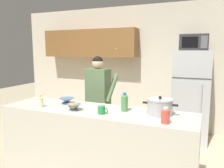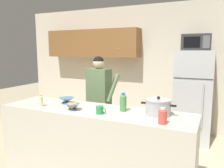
{
  "view_description": "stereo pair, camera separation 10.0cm",
  "coord_description": "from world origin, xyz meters",
  "px_view_note": "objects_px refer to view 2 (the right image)",
  "views": [
    {
      "loc": [
        1.28,
        -2.45,
        1.66
      ],
      "look_at": [
        0.0,
        0.55,
        1.17
      ],
      "focal_mm": 36.0,
      "sensor_mm": 36.0,
      "label": 1
    },
    {
      "loc": [
        1.38,
        -2.41,
        1.66
      ],
      "look_at": [
        0.0,
        0.55,
        1.17
      ],
      "focal_mm": 36.0,
      "sensor_mm": 36.0,
      "label": 2
    }
  ],
  "objects_px": {
    "person_near_pot": "(99,92)",
    "cooking_pot": "(158,107)",
    "coffee_mug": "(100,110)",
    "bottle_far_corner": "(163,116)",
    "empty_bowl": "(67,100)",
    "microwave": "(196,42)",
    "refrigerator": "(194,96)",
    "bread_bowl": "(73,106)",
    "bottle_near_edge": "(41,101)",
    "bottle_mid_counter": "(123,102)"
  },
  "relations": [
    {
      "from": "cooking_pot",
      "to": "coffee_mug",
      "type": "height_order",
      "value": "cooking_pot"
    },
    {
      "from": "refrigerator",
      "to": "bottle_mid_counter",
      "type": "distance_m",
      "value": 1.9
    },
    {
      "from": "cooking_pot",
      "to": "empty_bowl",
      "type": "distance_m",
      "value": 1.31
    },
    {
      "from": "bread_bowl",
      "to": "bottle_near_edge",
      "type": "bearing_deg",
      "value": -177.61
    },
    {
      "from": "microwave",
      "to": "bottle_near_edge",
      "type": "height_order",
      "value": "microwave"
    },
    {
      "from": "cooking_pot",
      "to": "microwave",
      "type": "bearing_deg",
      "value": 82.21
    },
    {
      "from": "bottle_near_edge",
      "to": "bottle_mid_counter",
      "type": "xyz_separation_m",
      "value": [
        1.09,
        0.24,
        0.04
      ]
    },
    {
      "from": "microwave",
      "to": "bottle_far_corner",
      "type": "relative_size",
      "value": 2.84
    },
    {
      "from": "microwave",
      "to": "refrigerator",
      "type": "bearing_deg",
      "value": 90.07
    },
    {
      "from": "microwave",
      "to": "bread_bowl",
      "type": "bearing_deg",
      "value": -122.56
    },
    {
      "from": "cooking_pot",
      "to": "bottle_mid_counter",
      "type": "bearing_deg",
      "value": -177.88
    },
    {
      "from": "person_near_pot",
      "to": "bottle_mid_counter",
      "type": "bearing_deg",
      "value": -45.64
    },
    {
      "from": "coffee_mug",
      "to": "bottle_far_corner",
      "type": "relative_size",
      "value": 0.77
    },
    {
      "from": "coffee_mug",
      "to": "bottle_far_corner",
      "type": "xyz_separation_m",
      "value": [
        0.75,
        -0.05,
        0.04
      ]
    },
    {
      "from": "person_near_pot",
      "to": "refrigerator",
      "type": "bearing_deg",
      "value": 35.9
    },
    {
      "from": "bottle_far_corner",
      "to": "bottle_mid_counter",
      "type": "bearing_deg",
      "value": 153.07
    },
    {
      "from": "bottle_far_corner",
      "to": "bread_bowl",
      "type": "bearing_deg",
      "value": 177.16
    },
    {
      "from": "microwave",
      "to": "person_near_pot",
      "type": "bearing_deg",
      "value": -144.69
    },
    {
      "from": "refrigerator",
      "to": "cooking_pot",
      "type": "xyz_separation_m",
      "value": [
        -0.24,
        -1.76,
        0.18
      ]
    },
    {
      "from": "refrigerator",
      "to": "cooking_pot",
      "type": "bearing_deg",
      "value": -97.69
    },
    {
      "from": "microwave",
      "to": "bottle_mid_counter",
      "type": "bearing_deg",
      "value": -110.88
    },
    {
      "from": "cooking_pot",
      "to": "coffee_mug",
      "type": "distance_m",
      "value": 0.68
    },
    {
      "from": "bottle_mid_counter",
      "to": "refrigerator",
      "type": "bearing_deg",
      "value": 69.36
    },
    {
      "from": "person_near_pot",
      "to": "bottle_mid_counter",
      "type": "xyz_separation_m",
      "value": [
        0.74,
        -0.75,
        0.06
      ]
    },
    {
      "from": "bottle_near_edge",
      "to": "bottle_mid_counter",
      "type": "bearing_deg",
      "value": 12.54
    },
    {
      "from": "microwave",
      "to": "coffee_mug",
      "type": "bearing_deg",
      "value": -113.8
    },
    {
      "from": "person_near_pot",
      "to": "bottle_near_edge",
      "type": "bearing_deg",
      "value": -109.27
    },
    {
      "from": "bread_bowl",
      "to": "empty_bowl",
      "type": "relative_size",
      "value": 0.85
    },
    {
      "from": "bread_bowl",
      "to": "coffee_mug",
      "type": "bearing_deg",
      "value": -0.41
    },
    {
      "from": "cooking_pot",
      "to": "bottle_near_edge",
      "type": "height_order",
      "value": "cooking_pot"
    },
    {
      "from": "bread_bowl",
      "to": "bottle_mid_counter",
      "type": "relative_size",
      "value": 0.8
    },
    {
      "from": "refrigerator",
      "to": "empty_bowl",
      "type": "xyz_separation_m",
      "value": [
        -1.54,
        -1.73,
        0.14
      ]
    },
    {
      "from": "person_near_pot",
      "to": "coffee_mug",
      "type": "relative_size",
      "value": 11.95
    },
    {
      "from": "coffee_mug",
      "to": "bottle_near_edge",
      "type": "xyz_separation_m",
      "value": [
        -0.88,
        -0.02,
        0.03
      ]
    },
    {
      "from": "refrigerator",
      "to": "bottle_far_corner",
      "type": "relative_size",
      "value": 9.8
    },
    {
      "from": "bottle_near_edge",
      "to": "bottle_mid_counter",
      "type": "height_order",
      "value": "bottle_mid_counter"
    },
    {
      "from": "microwave",
      "to": "bottle_near_edge",
      "type": "relative_size",
      "value": 3.08
    },
    {
      "from": "coffee_mug",
      "to": "bread_bowl",
      "type": "distance_m",
      "value": 0.39
    },
    {
      "from": "cooking_pot",
      "to": "empty_bowl",
      "type": "height_order",
      "value": "cooking_pot"
    },
    {
      "from": "refrigerator",
      "to": "person_near_pot",
      "type": "xyz_separation_m",
      "value": [
        -1.4,
        -1.02,
        0.14
      ]
    },
    {
      "from": "empty_bowl",
      "to": "refrigerator",
      "type": "bearing_deg",
      "value": 48.27
    },
    {
      "from": "cooking_pot",
      "to": "refrigerator",
      "type": "bearing_deg",
      "value": 82.31
    },
    {
      "from": "cooking_pot",
      "to": "empty_bowl",
      "type": "relative_size",
      "value": 1.88
    },
    {
      "from": "refrigerator",
      "to": "bottle_mid_counter",
      "type": "bearing_deg",
      "value": -110.64
    },
    {
      "from": "empty_bowl",
      "to": "bottle_far_corner",
      "type": "xyz_separation_m",
      "value": [
        1.42,
        -0.32,
        0.04
      ]
    },
    {
      "from": "bread_bowl",
      "to": "bottle_far_corner",
      "type": "height_order",
      "value": "bottle_far_corner"
    },
    {
      "from": "bottle_near_edge",
      "to": "bread_bowl",
      "type": "bearing_deg",
      "value": 2.39
    },
    {
      "from": "microwave",
      "to": "bottle_far_corner",
      "type": "xyz_separation_m",
      "value": [
        -0.12,
        -2.03,
        -0.8
      ]
    },
    {
      "from": "cooking_pot",
      "to": "bottle_far_corner",
      "type": "height_order",
      "value": "cooking_pot"
    },
    {
      "from": "person_near_pot",
      "to": "cooking_pot",
      "type": "relative_size",
      "value": 3.84
    }
  ]
}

